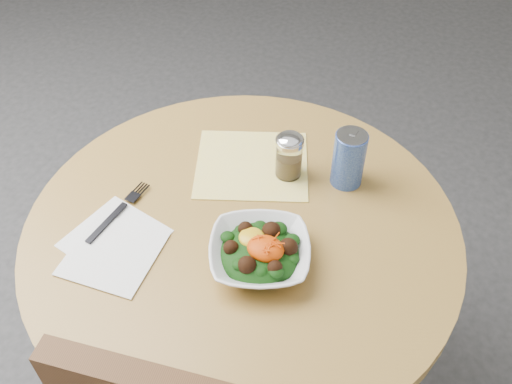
% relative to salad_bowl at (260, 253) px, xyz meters
% --- Properties ---
extents(table, '(0.90, 0.90, 0.75)m').
position_rel_salad_bowl_xyz_m(table, '(-0.07, 0.07, -0.22)').
color(table, black).
rests_on(table, ground).
extents(cloth_napkin, '(0.32, 0.30, 0.00)m').
position_rel_salad_bowl_xyz_m(cloth_napkin, '(-0.12, 0.25, -0.03)').
color(cloth_napkin, yellow).
rests_on(cloth_napkin, table).
extents(paper_napkins, '(0.21, 0.23, 0.00)m').
position_rel_salad_bowl_xyz_m(paper_napkins, '(-0.28, -0.08, -0.03)').
color(paper_napkins, white).
rests_on(paper_napkins, table).
extents(salad_bowl, '(0.25, 0.25, 0.07)m').
position_rel_salad_bowl_xyz_m(salad_bowl, '(0.00, 0.00, 0.00)').
color(salad_bowl, silver).
rests_on(salad_bowl, table).
extents(fork, '(0.04, 0.19, 0.00)m').
position_rel_salad_bowl_xyz_m(fork, '(-0.32, 0.01, -0.02)').
color(fork, black).
rests_on(fork, table).
extents(spice_shaker, '(0.06, 0.06, 0.11)m').
position_rel_salad_bowl_xyz_m(spice_shaker, '(-0.03, 0.25, 0.03)').
color(spice_shaker, silver).
rests_on(spice_shaker, table).
extents(beverage_can, '(0.07, 0.07, 0.13)m').
position_rel_salad_bowl_xyz_m(beverage_can, '(0.09, 0.28, 0.04)').
color(beverage_can, navy).
rests_on(beverage_can, table).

